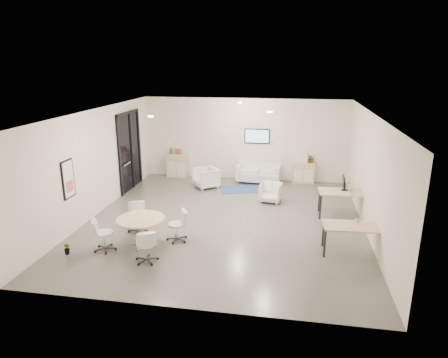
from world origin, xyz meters
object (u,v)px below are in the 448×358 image
at_px(desk_front, 353,228).
at_px(armchair_left, 206,177).
at_px(sideboard_right, 303,173).
at_px(sideboard_left, 178,166).
at_px(armchair_right, 271,192).
at_px(loveseat, 259,174).
at_px(round_table, 141,221).
at_px(desk_rear, 345,194).

bearing_deg(desk_front, armchair_left, 132.70).
bearing_deg(sideboard_right, sideboard_left, -179.79).
height_order(sideboard_left, armchair_right, sideboard_left).
relative_size(loveseat, round_table, 1.41).
xyz_separation_m(sideboard_left, sideboard_right, (5.05, 0.02, -0.06)).
bearing_deg(loveseat, desk_front, -59.73).
bearing_deg(desk_rear, round_table, -153.33).
xyz_separation_m(armchair_left, desk_rear, (4.75, -2.15, 0.30)).
relative_size(loveseat, armchair_right, 2.43).
relative_size(sideboard_left, sideboard_right, 1.15).
bearing_deg(loveseat, desk_rear, -43.73).
bearing_deg(loveseat, armchair_left, -147.64).
height_order(sideboard_left, sideboard_right, sideboard_left).
bearing_deg(round_table, desk_front, 4.82).
height_order(armchair_right, desk_front, desk_front).
height_order(armchair_right, desk_rear, desk_rear).
distance_m(loveseat, desk_front, 6.31).
bearing_deg(sideboard_right, desk_front, -79.71).
xyz_separation_m(sideboard_left, armchair_left, (1.44, -1.19, -0.06)).
relative_size(sideboard_right, desk_front, 0.57).
bearing_deg(armchair_left, armchair_right, 26.90).
xyz_separation_m(sideboard_left, loveseat, (3.33, -0.18, -0.14)).
xyz_separation_m(sideboard_right, armchair_left, (-3.60, -1.21, -0.00)).
xyz_separation_m(loveseat, desk_rear, (2.86, -3.16, 0.38)).
xyz_separation_m(armchair_right, desk_front, (2.18, -3.47, 0.31)).
relative_size(armchair_right, desk_front, 0.49).
height_order(sideboard_right, desk_front, sideboard_right).
relative_size(desk_front, round_table, 1.19).
height_order(sideboard_left, armchair_left, sideboard_left).
relative_size(armchair_left, round_table, 0.67).
bearing_deg(armchair_left, desk_rear, 27.80).
bearing_deg(armchair_left, desk_front, 7.28).
bearing_deg(armchair_left, sideboard_left, -167.33).
distance_m(sideboard_left, sideboard_right, 5.05).
relative_size(armchair_left, armchair_right, 1.16).
bearing_deg(armchair_left, loveseat, 80.39).
height_order(desk_rear, round_table, desk_rear).
distance_m(armchair_right, desk_front, 4.11).
height_order(sideboard_right, round_table, sideboard_right).
distance_m(loveseat, armchair_left, 2.14).
distance_m(sideboard_right, round_table, 7.55).
height_order(sideboard_right, loveseat, sideboard_right).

